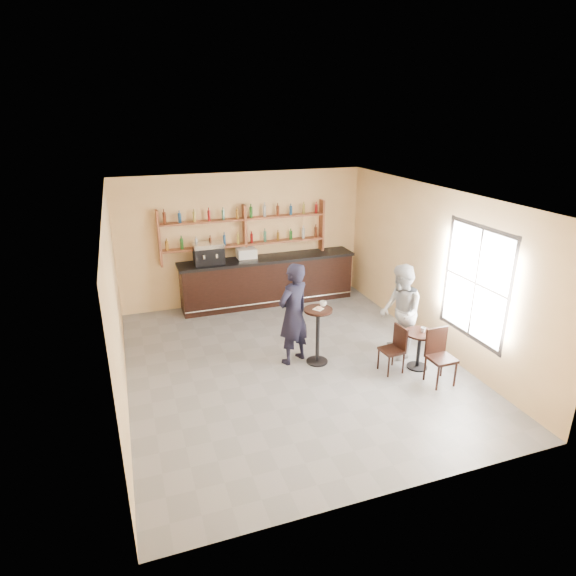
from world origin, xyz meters
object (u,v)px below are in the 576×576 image
object	(u,v)px
chair_south	(442,358)
patron_second	(400,312)
man_main	(293,314)
pastry_case	(246,254)
pedestal_table	(318,336)
cafe_table	(419,350)
espresso_machine	(209,253)
bar_counter	(268,280)
chair_west	(392,350)

from	to	relation	value
chair_south	patron_second	distance (m)	1.23
man_main	patron_second	bearing A→B (deg)	141.34
pastry_case	man_main	world-z (taller)	man_main
pedestal_table	pastry_case	bearing A→B (deg)	99.17
cafe_table	espresso_machine	bearing A→B (deg)	127.79
patron_second	pastry_case	bearing A→B (deg)	-132.11
man_main	cafe_table	bearing A→B (deg)	129.05
espresso_machine	cafe_table	world-z (taller)	espresso_machine
espresso_machine	man_main	bearing A→B (deg)	-70.68
patron_second	chair_south	bearing A→B (deg)	24.88
pedestal_table	bar_counter	bearing A→B (deg)	89.90
man_main	pedestal_table	bearing A→B (deg)	129.13
espresso_machine	cafe_table	distance (m)	5.21
espresso_machine	patron_second	xyz separation A→B (m)	(3.01, -3.49, -0.49)
pastry_case	cafe_table	size ratio (longest dim) A/B	0.64
bar_counter	chair_south	size ratio (longest dim) A/B	4.35
pedestal_table	chair_south	world-z (taller)	pedestal_table
pastry_case	chair_west	xyz separation A→B (m)	(1.67, -3.98, -0.88)
pastry_case	bar_counter	bearing A→B (deg)	2.89
pastry_case	cafe_table	xyz separation A→B (m)	(2.22, -4.03, -0.95)
chair_south	pastry_case	bearing A→B (deg)	114.94
pastry_case	man_main	xyz separation A→B (m)	(0.10, -3.02, -0.33)
espresso_machine	pedestal_table	size ratio (longest dim) A/B	0.62
pedestal_table	chair_west	xyz separation A→B (m)	(1.15, -0.76, -0.11)
bar_counter	chair_west	world-z (taller)	bar_counter
pastry_case	patron_second	distance (m)	4.10
cafe_table	chair_west	world-z (taller)	chair_west
bar_counter	pedestal_table	xyz separation A→B (m)	(-0.01, -3.22, -0.03)
bar_counter	espresso_machine	xyz separation A→B (m)	(-1.43, 0.00, 0.83)
espresso_machine	man_main	distance (m)	3.21
man_main	chair_west	size ratio (longest dim) A/B	2.24
patron_second	cafe_table	bearing A→B (deg)	28.58
espresso_machine	chair_south	xyz separation A→B (m)	(3.17, -4.63, -0.92)
pedestal_table	man_main	distance (m)	0.64
cafe_table	pedestal_table	bearing A→B (deg)	154.59
pedestal_table	man_main	size ratio (longest dim) A/B	0.56
espresso_machine	man_main	size ratio (longest dim) A/B	0.35
cafe_table	chair_west	xyz separation A→B (m)	(-0.55, 0.05, 0.08)
pedestal_table	patron_second	size ratio (longest dim) A/B	0.60
pastry_case	espresso_machine	bearing A→B (deg)	-177.11
pastry_case	chair_west	size ratio (longest dim) A/B	0.53
chair_south	cafe_table	bearing A→B (deg)	93.56
pastry_case	chair_south	world-z (taller)	pastry_case
man_main	chair_west	world-z (taller)	man_main
pastry_case	chair_south	distance (m)	5.22
bar_counter	espresso_machine	size ratio (longest dim) A/B	6.30
man_main	patron_second	world-z (taller)	man_main
bar_counter	pedestal_table	bearing A→B (deg)	-90.10
pedestal_table	patron_second	world-z (taller)	patron_second
pedestal_table	chair_south	size ratio (longest dim) A/B	1.11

